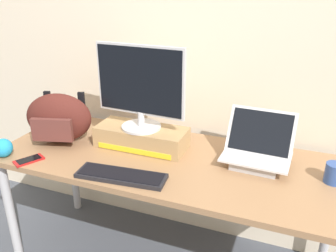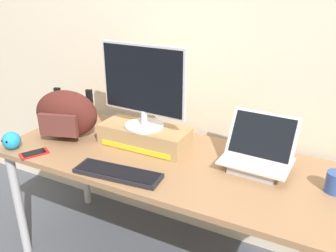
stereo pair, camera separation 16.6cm
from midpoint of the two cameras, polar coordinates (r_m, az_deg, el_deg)
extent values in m
cube|color=beige|center=(2.04, 8.49, 14.74)|extent=(7.00, 0.10, 2.60)
cube|color=#99704C|center=(1.82, 2.63, -5.74)|extent=(1.81, 0.71, 0.03)
cylinder|color=#B2B2B7|center=(2.26, -21.34, -11.98)|extent=(0.05, 0.05, 0.70)
cylinder|color=#B2B2B7|center=(2.61, -11.83, -5.82)|extent=(0.05, 0.05, 0.70)
cylinder|color=#B2B2B7|center=(2.15, 27.88, -15.19)|extent=(0.05, 0.05, 0.70)
cube|color=#A88456|center=(1.92, -1.39, -1.69)|extent=(0.50, 0.21, 0.11)
cube|color=yellow|center=(1.85, -2.93, -3.91)|extent=(0.42, 0.00, 0.03)
cylinder|color=silver|center=(1.90, -1.41, 0.03)|extent=(0.21, 0.21, 0.01)
cylinder|color=silver|center=(1.88, -1.43, 1.33)|extent=(0.04, 0.04, 0.08)
cube|color=silver|center=(1.81, -1.49, 7.57)|extent=(0.50, 0.05, 0.37)
cube|color=black|center=(1.80, -1.68, 7.49)|extent=(0.48, 0.03, 0.34)
cube|color=#ADADB2|center=(1.76, 16.83, -6.35)|extent=(0.23, 0.21, 0.04)
cube|color=silver|center=(1.75, 16.93, -5.58)|extent=(0.34, 0.25, 0.01)
cube|color=#B7B7BC|center=(1.76, 17.10, -5.14)|extent=(0.29, 0.14, 0.00)
cube|color=silver|center=(1.76, 17.80, -1.63)|extent=(0.33, 0.14, 0.21)
cube|color=black|center=(1.75, 17.78, -1.61)|extent=(0.30, 0.12, 0.18)
cube|color=black|center=(1.66, -5.39, -7.78)|extent=(0.43, 0.17, 0.02)
cube|color=black|center=(1.65, -5.40, -7.44)|extent=(0.41, 0.14, 0.00)
ellipsoid|color=#4C1E19|center=(2.07, -14.10, 1.92)|extent=(0.41, 0.28, 0.28)
cube|color=brown|center=(1.99, -15.31, 0.06)|extent=(0.22, 0.09, 0.13)
cube|color=black|center=(2.20, -15.40, 3.40)|extent=(0.04, 0.03, 0.21)
cube|color=black|center=(2.12, -10.46, 3.12)|extent=(0.04, 0.03, 0.21)
cylinder|color=#2D4C93|center=(1.71, 28.33, -8.22)|extent=(0.08, 0.08, 0.09)
cube|color=red|center=(1.94, -18.86, -4.36)|extent=(0.13, 0.16, 0.01)
cube|color=black|center=(1.94, -18.88, -4.21)|extent=(0.11, 0.13, 0.00)
sphere|color=#2393CC|center=(2.03, -22.21, -2.28)|extent=(0.10, 0.10, 0.10)
sphere|color=black|center=(2.02, -23.44, -2.29)|extent=(0.01, 0.01, 0.01)
sphere|color=black|center=(1.99, -22.80, -2.50)|extent=(0.01, 0.01, 0.01)
camera|label=1|loc=(0.08, -87.25, 1.15)|focal=37.19mm
camera|label=2|loc=(0.08, 92.75, -1.15)|focal=37.19mm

